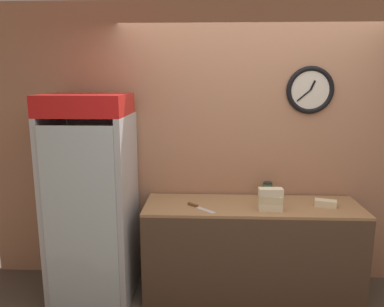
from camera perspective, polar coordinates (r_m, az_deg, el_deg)
wall_back at (r=3.69m, az=8.91°, el=1.19°), size 5.20×0.10×2.70m
prep_counter at (r=3.64m, az=8.96°, el=-14.22°), size 1.96×0.60×0.87m
beverage_cooler at (r=3.54m, az=-14.83°, el=-5.07°), size 0.71×0.71×1.87m
sandwich_stack_bottom at (r=3.35m, az=11.82°, el=-7.94°), size 0.21×0.10×0.07m
sandwich_stack_middle at (r=3.33m, az=11.87°, el=-6.86°), size 0.21×0.10×0.07m
sandwich_stack_top at (r=3.31m, az=11.92°, el=-5.77°), size 0.21×0.10×0.07m
sandwich_flat_left at (r=3.58m, az=19.68°, el=-7.16°), size 0.21×0.14×0.06m
chefs_knife at (r=3.36m, az=0.81°, el=-8.10°), size 0.25×0.24×0.02m
condiment_jar at (r=3.69m, az=11.41°, el=-5.44°), size 0.09×0.09×0.15m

